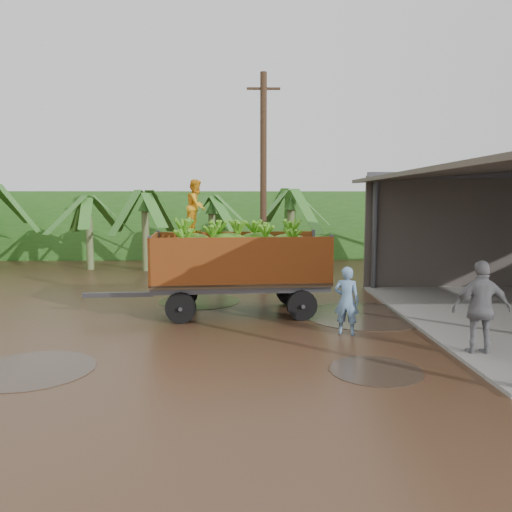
{
  "coord_description": "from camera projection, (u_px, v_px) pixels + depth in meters",
  "views": [
    {
      "loc": [
        0.74,
        -11.54,
        3.17
      ],
      "look_at": [
        1.09,
        2.71,
        1.55
      ],
      "focal_mm": 35.0,
      "sensor_mm": 36.0,
      "label": 1
    }
  ],
  "objects": [
    {
      "name": "banana_plants",
      "position": [
        63.0,
        238.0,
        18.41
      ],
      "size": [
        24.27,
        20.22,
        3.88
      ],
      "color": "#2D661E",
      "rests_on": "ground"
    },
    {
      "name": "ground",
      "position": [
        213.0,
        334.0,
        11.8
      ],
      "size": [
        100.0,
        100.0,
        0.0
      ],
      "primitive_type": "plane",
      "color": "black",
      "rests_on": "ground"
    },
    {
      "name": "hedge_north",
      "position": [
        194.0,
        225.0,
        27.44
      ],
      "size": [
        22.0,
        3.0,
        3.6
      ],
      "primitive_type": "cube",
      "color": "#2D661E",
      "rests_on": "ground"
    },
    {
      "name": "banana_trailer",
      "position": [
        239.0,
        262.0,
        13.86
      ],
      "size": [
        6.72,
        2.66,
        3.73
      ],
      "rotation": [
        0.0,
        0.0,
        0.07
      ],
      "color": "#9D4816",
      "rests_on": "ground"
    },
    {
      "name": "man_blue",
      "position": [
        347.0,
        301.0,
        11.7
      ],
      "size": [
        0.69,
        0.57,
        1.62
      ],
      "primitive_type": "imported",
      "rotation": [
        0.0,
        0.0,
        2.78
      ],
      "color": "#6790BD",
      "rests_on": "ground"
    },
    {
      "name": "man_grey",
      "position": [
        481.0,
        309.0,
        10.01
      ],
      "size": [
        1.18,
        0.56,
        1.96
      ],
      "primitive_type": "imported",
      "rotation": [
        0.0,
        0.0,
        3.07
      ],
      "color": "gray",
      "rests_on": "ground"
    },
    {
      "name": "utility_pole",
      "position": [
        263.0,
        179.0,
        18.13
      ],
      "size": [
        1.2,
        0.24,
        7.68
      ],
      "color": "#47301E",
      "rests_on": "ground"
    }
  ]
}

